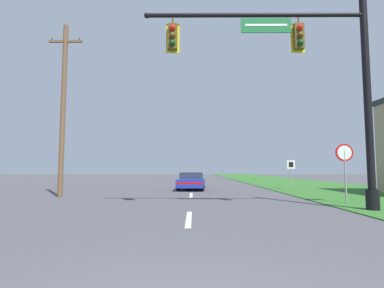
{
  "coord_description": "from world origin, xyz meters",
  "views": [
    {
      "loc": [
        0.15,
        -2.91,
        1.46
      ],
      "look_at": [
        0.0,
        22.43,
        3.58
      ],
      "focal_mm": 28.0,
      "sensor_mm": 36.0,
      "label": 1
    }
  ],
  "objects_px": {
    "car_ahead": "(192,181)",
    "route_sign_post": "(291,168)",
    "signal_mast": "(313,77)",
    "stop_sign": "(345,160)",
    "utility_pole_near": "(63,106)"
  },
  "relations": [
    {
      "from": "stop_sign",
      "to": "signal_mast",
      "type": "bearing_deg",
      "value": -133.22
    },
    {
      "from": "car_ahead",
      "to": "route_sign_post",
      "type": "distance_m",
      "value": 7.0
    },
    {
      "from": "route_sign_post",
      "to": "utility_pole_near",
      "type": "distance_m",
      "value": 15.05
    },
    {
      "from": "route_sign_post",
      "to": "utility_pole_near",
      "type": "height_order",
      "value": "utility_pole_near"
    },
    {
      "from": "signal_mast",
      "to": "car_ahead",
      "type": "distance_m",
      "value": 12.5
    },
    {
      "from": "car_ahead",
      "to": "stop_sign",
      "type": "bearing_deg",
      "value": -52.37
    },
    {
      "from": "signal_mast",
      "to": "car_ahead",
      "type": "bearing_deg",
      "value": 112.38
    },
    {
      "from": "signal_mast",
      "to": "stop_sign",
      "type": "bearing_deg",
      "value": 46.78
    },
    {
      "from": "car_ahead",
      "to": "route_sign_post",
      "type": "xyz_separation_m",
      "value": [
        6.92,
        -0.61,
        0.92
      ]
    },
    {
      "from": "utility_pole_near",
      "to": "signal_mast",
      "type": "bearing_deg",
      "value": -24.22
    },
    {
      "from": "signal_mast",
      "to": "utility_pole_near",
      "type": "xyz_separation_m",
      "value": [
        -11.31,
        5.09,
        0.01
      ]
    },
    {
      "from": "stop_sign",
      "to": "route_sign_post",
      "type": "height_order",
      "value": "stop_sign"
    },
    {
      "from": "signal_mast",
      "to": "route_sign_post",
      "type": "xyz_separation_m",
      "value": [
        2.43,
        10.28,
        -3.27
      ]
    },
    {
      "from": "car_ahead",
      "to": "stop_sign",
      "type": "distance_m",
      "value": 10.94
    },
    {
      "from": "stop_sign",
      "to": "utility_pole_near",
      "type": "distance_m",
      "value": 14.06
    }
  ]
}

